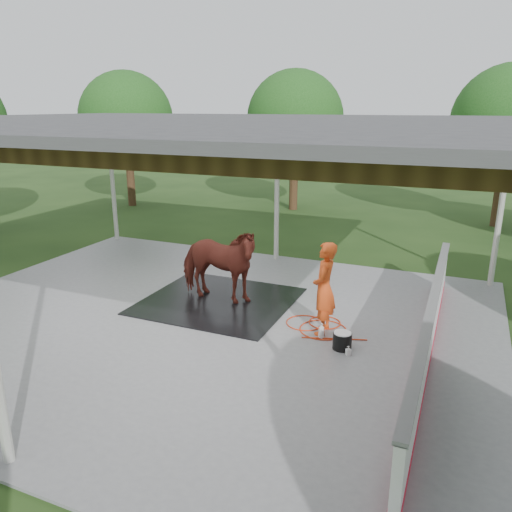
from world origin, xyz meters
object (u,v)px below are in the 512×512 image
at_px(handler, 324,288).
at_px(wash_bucket, 342,340).
at_px(dasher_board, 429,334).
at_px(horse, 217,264).

distance_m(handler, wash_bucket, 1.06).
height_order(dasher_board, horse, horse).
bearing_deg(dasher_board, handler, 167.32).
relative_size(dasher_board, horse, 3.88).
relative_size(dasher_board, wash_bucket, 22.93).
bearing_deg(horse, wash_bucket, -108.39).
bearing_deg(handler, horse, -108.19).
distance_m(dasher_board, wash_bucket, 1.53).
distance_m(horse, wash_bucket, 3.44).
height_order(dasher_board, handler, handler).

